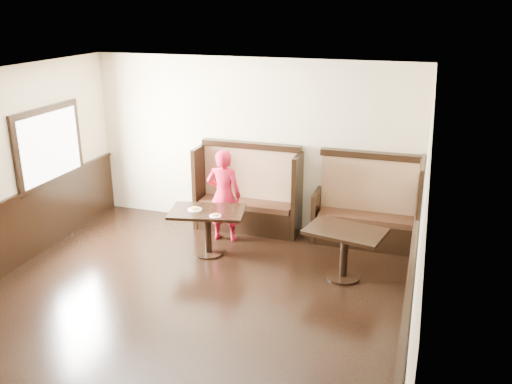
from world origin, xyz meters
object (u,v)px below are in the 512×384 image
at_px(booth_main, 249,198).
at_px(table_neighbor, 345,242).
at_px(table_main, 207,221).
at_px(child, 224,195).
at_px(booth_neighbor, 367,214).

distance_m(booth_main, table_neighbor, 2.20).
bearing_deg(table_main, child, 73.18).
bearing_deg(booth_neighbor, booth_main, 179.95).
bearing_deg(table_main, booth_neighbor, 15.02).
bearing_deg(child, booth_neighbor, -171.83).
distance_m(table_main, child, 0.60).
height_order(table_main, table_neighbor, table_neighbor).
height_order(booth_neighbor, table_neighbor, booth_neighbor).
bearing_deg(child, table_main, 78.71).
distance_m(booth_main, table_main, 1.16).
xyz_separation_m(booth_main, table_neighbor, (1.80, -1.26, 0.01)).
distance_m(table_neighbor, child, 2.15).
relative_size(booth_neighbor, table_main, 1.36).
bearing_deg(booth_neighbor, table_neighbor, -96.72).
relative_size(table_main, table_neighbor, 1.06).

